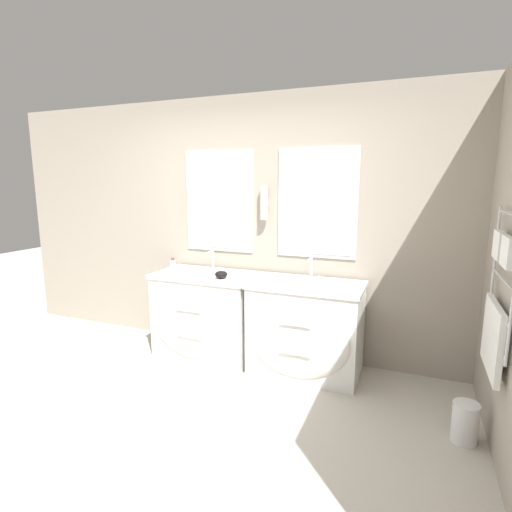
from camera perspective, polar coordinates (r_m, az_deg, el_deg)
name	(u,v)px	position (r m, az deg, el deg)	size (l,w,h in m)	color
ground_plane	(151,439)	(3.13, -14.75, -23.92)	(16.00, 16.00, 0.00)	#BCB5A8
wall_back	(249,226)	(4.11, -1.01, 4.30)	(5.92, 0.15, 2.60)	#9E9384
vanity_left	(205,315)	(4.10, -7.28, -8.32)	(1.02, 0.64, 0.86)	white
vanity_right	(305,329)	(3.73, 6.96, -10.25)	(1.02, 0.64, 0.86)	white
faucet_left	(212,261)	(4.11, -6.26, -0.65)	(0.17, 0.13, 0.21)	silver
faucet_right	(311,269)	(3.74, 7.84, -1.79)	(0.17, 0.13, 0.21)	silver
toiletry_bottle	(173,266)	(4.09, -11.77, -1.38)	(0.05, 0.05, 0.15)	silver
amenity_bowl	(221,274)	(3.79, -5.00, -2.64)	(0.12, 0.12, 0.07)	black
soap_dish	(282,284)	(3.52, 3.79, -3.95)	(0.12, 0.08, 0.04)	white
waste_bin	(465,422)	(3.26, 27.70, -20.24)	(0.18, 0.18, 0.28)	silver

